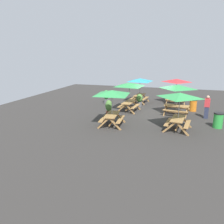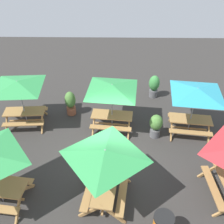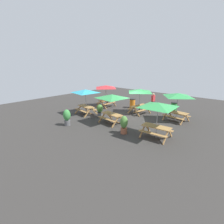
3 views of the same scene
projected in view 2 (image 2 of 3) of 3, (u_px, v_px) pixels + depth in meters
The scene contains 8 objects.
ground_plane at pixel (111, 160), 9.84m from camera, with size 27.21×27.21×0.00m, color #33302D.
picnic_table_1 at pixel (112, 91), 10.24m from camera, with size 2.81×2.81×2.34m.
picnic_table_2 at pixel (18, 87), 10.46m from camera, with size 2.82×2.82×2.34m.
picnic_table_4 at pixel (105, 157), 7.28m from camera, with size 2.25×2.25×2.34m.
picnic_table_5 at pixel (196, 95), 10.01m from camera, with size 2.81×2.81×2.34m.
potted_plant_0 at pixel (154, 85), 13.14m from camera, with size 0.56×0.56×1.25m.
potted_plant_1 at pixel (156, 125), 10.63m from camera, with size 0.55×0.55×1.11m.
potted_plant_2 at pixel (70, 103), 11.91m from camera, with size 0.51×0.51×1.24m.
Camera 2 is at (0.14, -6.76, 7.40)m, focal length 40.00 mm.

